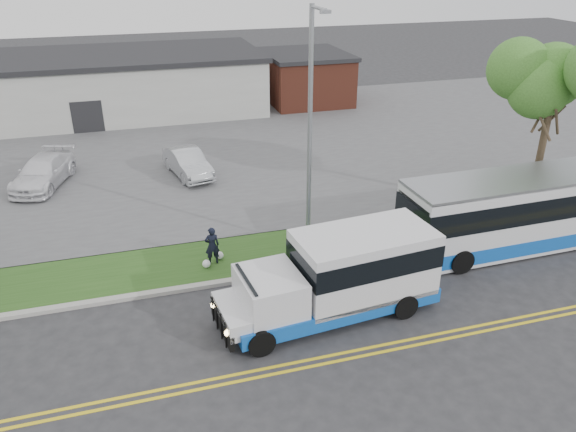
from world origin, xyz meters
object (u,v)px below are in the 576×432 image
object	(u,v)px
tree_east	(555,81)
parked_car_b	(43,172)
pedestrian	(212,246)
shuttle_bus	(343,272)
parked_car_a	(188,163)
streetlight_near	(310,127)
transit_bus	(531,209)

from	to	relation	value
tree_east	parked_car_b	size ratio (longest dim) A/B	1.66
pedestrian	shuttle_bus	bearing A→B (deg)	130.94
shuttle_bus	parked_car_a	distance (m)	14.45
streetlight_near	parked_car_a	size ratio (longest dim) A/B	2.20
transit_bus	pedestrian	world-z (taller)	transit_bus
parked_car_a	shuttle_bus	bearing A→B (deg)	-88.96
streetlight_near	shuttle_bus	bearing A→B (deg)	-93.56
shuttle_bus	parked_car_b	size ratio (longest dim) A/B	1.54
tree_east	parked_car_a	size ratio (longest dim) A/B	1.93
shuttle_bus	tree_east	bearing A→B (deg)	17.31
tree_east	shuttle_bus	size ratio (longest dim) A/B	1.08
shuttle_bus	parked_car_a	world-z (taller)	shuttle_bus
parked_car_b	parked_car_a	bearing A→B (deg)	12.25
pedestrian	parked_car_b	world-z (taller)	pedestrian
shuttle_bus	transit_bus	size ratio (longest dim) A/B	0.68
tree_east	parked_car_b	bearing A→B (deg)	155.56
transit_bus	parked_car_b	bearing A→B (deg)	146.96
shuttle_bus	pedestrian	bearing A→B (deg)	125.52
transit_bus	parked_car_b	world-z (taller)	transit_bus
shuttle_bus	parked_car_b	distance (m)	18.27
pedestrian	parked_car_b	bearing A→B (deg)	-56.11
shuttle_bus	parked_car_a	xyz separation A→B (m)	(-3.40, 14.02, -0.73)
tree_east	parked_car_a	xyz separation A→B (m)	(-14.68, 9.29, -5.39)
transit_bus	parked_car_a	size ratio (longest dim) A/B	2.62
transit_bus	parked_car_b	distance (m)	23.54
transit_bus	parked_car_b	size ratio (longest dim) A/B	2.26
transit_bus	pedestrian	bearing A→B (deg)	170.20
pedestrian	parked_car_a	xyz separation A→B (m)	(0.33, 9.73, -0.07)
tree_east	parked_car_a	world-z (taller)	tree_east
streetlight_near	shuttle_bus	distance (m)	5.80
parked_car_b	tree_east	bearing A→B (deg)	-6.55
pedestrian	parked_car_b	xyz separation A→B (m)	(-7.03, 10.45, -0.06)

